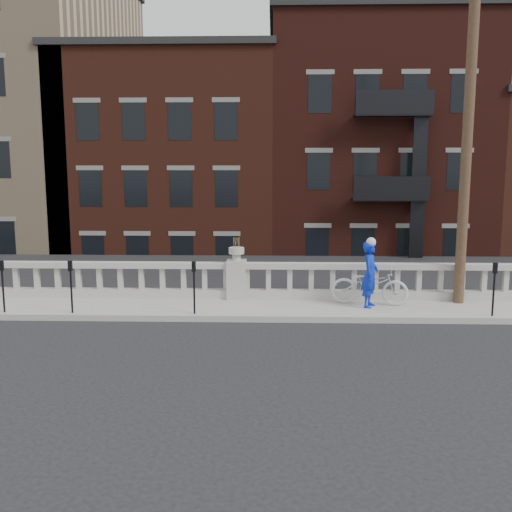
% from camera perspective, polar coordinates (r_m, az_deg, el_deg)
% --- Properties ---
extents(ground, '(120.00, 120.00, 0.00)m').
position_cam_1_polar(ground, '(12.67, -3.09, -8.92)').
color(ground, black).
rests_on(ground, ground).
extents(sidewalk, '(32.00, 2.20, 0.15)m').
position_cam_1_polar(sidewalk, '(15.53, -2.17, -5.28)').
color(sidewalk, '#9A978F').
rests_on(sidewalk, ground).
extents(balustrade, '(28.00, 0.34, 1.03)m').
position_cam_1_polar(balustrade, '(16.33, -1.95, -2.55)').
color(balustrade, '#9A978F').
rests_on(balustrade, sidewalk).
extents(planter_pedestal, '(0.55, 0.55, 1.76)m').
position_cam_1_polar(planter_pedestal, '(16.29, -1.96, -1.89)').
color(planter_pedestal, '#9A978F').
rests_on(planter_pedestal, sidewalk).
extents(lower_level, '(80.00, 44.00, 20.80)m').
position_cam_1_polar(lower_level, '(35.09, 0.94, 6.82)').
color(lower_level, '#605E59').
rests_on(lower_level, ground).
extents(utility_pole, '(1.60, 0.28, 10.00)m').
position_cam_1_polar(utility_pole, '(16.52, 20.49, 13.06)').
color(utility_pole, '#422D1E').
rests_on(utility_pole, sidewalk).
extents(parking_meter_a, '(0.10, 0.09, 1.36)m').
position_cam_1_polar(parking_meter_a, '(16.05, -24.02, -2.23)').
color(parking_meter_a, black).
rests_on(parking_meter_a, sidewalk).
extents(parking_meter_b, '(0.10, 0.09, 1.36)m').
position_cam_1_polar(parking_meter_b, '(15.36, -18.03, -2.36)').
color(parking_meter_b, black).
rests_on(parking_meter_b, sidewalk).
extents(parking_meter_c, '(0.10, 0.09, 1.36)m').
position_cam_1_polar(parking_meter_c, '(14.60, -6.22, -2.54)').
color(parking_meter_c, black).
rests_on(parking_meter_c, sidewalk).
extents(parking_meter_d, '(0.10, 0.09, 1.36)m').
position_cam_1_polar(parking_meter_d, '(15.49, 22.72, -2.52)').
color(parking_meter_d, black).
rests_on(parking_meter_d, sidewalk).
extents(bicycle, '(2.17, 1.11, 1.09)m').
position_cam_1_polar(bicycle, '(15.89, 11.30, -2.84)').
color(bicycle, silver).
rests_on(bicycle, sidewalk).
extents(cyclist, '(0.63, 0.76, 1.77)m').
position_cam_1_polar(cyclist, '(15.54, 11.33, -1.81)').
color(cyclist, '#0C27BF').
rests_on(cyclist, sidewalk).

